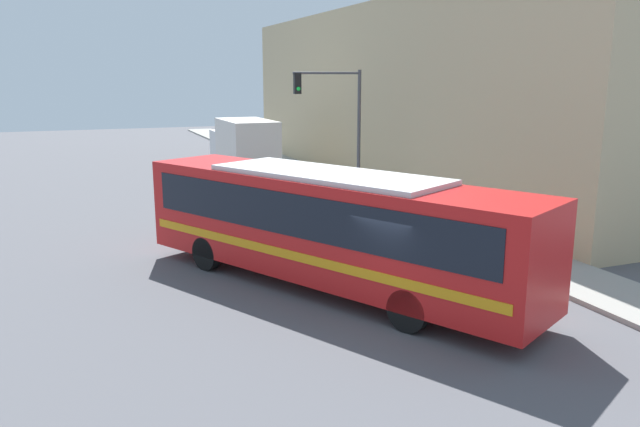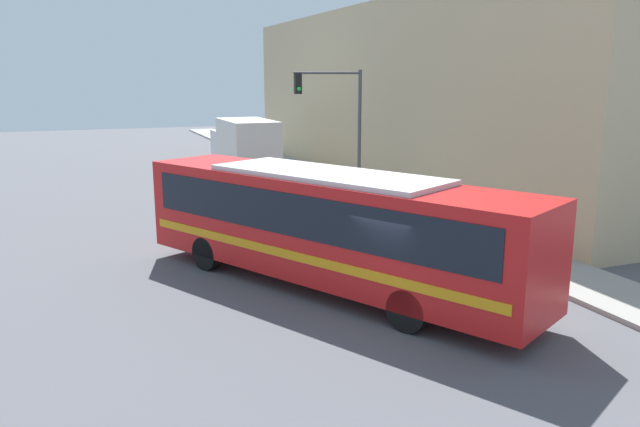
# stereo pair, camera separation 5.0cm
# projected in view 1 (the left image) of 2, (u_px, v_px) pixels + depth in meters

# --- Properties ---
(ground_plane) EXTENTS (120.00, 120.00, 0.00)m
(ground_plane) POSITION_uv_depth(u_px,v_px,m) (400.00, 313.00, 15.19)
(ground_plane) COLOR #515156
(sidewalk) EXTENTS (2.49, 70.00, 0.13)m
(sidewalk) POSITION_uv_depth(u_px,v_px,m) (318.00, 177.00, 35.40)
(sidewalk) COLOR gray
(sidewalk) RESTS_ON ground_plane
(building_facade) EXTENTS (6.00, 33.76, 9.28)m
(building_facade) POSITION_uv_depth(u_px,v_px,m) (405.00, 95.00, 34.03)
(building_facade) COLOR tan
(building_facade) RESTS_ON ground_plane
(city_bus) EXTENTS (7.79, 11.87, 3.20)m
(city_bus) POSITION_uv_depth(u_px,v_px,m) (327.00, 222.00, 16.63)
(city_bus) COLOR red
(city_bus) RESTS_ON ground_plane
(delivery_truck) EXTENTS (2.46, 6.84, 3.32)m
(delivery_truck) POSITION_uv_depth(u_px,v_px,m) (244.00, 146.00, 35.14)
(delivery_truck) COLOR silver
(delivery_truck) RESTS_ON ground_plane
(fire_hydrant) EXTENTS (0.26, 0.35, 0.76)m
(fire_hydrant) POSITION_uv_depth(u_px,v_px,m) (509.00, 248.00, 19.10)
(fire_hydrant) COLOR red
(fire_hydrant) RESTS_ON sidewalk
(traffic_light_pole) EXTENTS (3.28, 0.35, 5.81)m
(traffic_light_pole) POSITION_uv_depth(u_px,v_px,m) (338.00, 112.00, 28.18)
(traffic_light_pole) COLOR #47474C
(traffic_light_pole) RESTS_ON sidewalk
(parking_meter) EXTENTS (0.14, 0.14, 1.35)m
(parking_meter) POSITION_uv_depth(u_px,v_px,m) (416.00, 198.00, 24.13)
(parking_meter) COLOR #47474C
(parking_meter) RESTS_ON sidewalk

